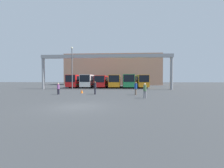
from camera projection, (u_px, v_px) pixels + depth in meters
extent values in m
plane|color=#2D3033|center=(77.00, 107.00, 11.42)|extent=(200.00, 200.00, 0.00)
cube|color=tan|center=(113.00, 70.00, 59.50)|extent=(35.67, 12.00, 11.46)
cylinder|color=gray|center=(43.00, 74.00, 32.33)|extent=(0.60, 0.60, 6.61)
cylinder|color=gray|center=(172.00, 73.00, 30.58)|extent=(0.60, 0.60, 6.61)
cube|color=gray|center=(106.00, 56.00, 31.34)|extent=(27.72, 0.80, 0.70)
cube|color=red|center=(78.00, 81.00, 40.06)|extent=(2.45, 12.25, 2.81)
cube|color=black|center=(70.00, 79.00, 33.95)|extent=(2.25, 0.06, 1.57)
cube|color=black|center=(78.00, 79.00, 40.04)|extent=(2.48, 10.41, 1.18)
cube|color=#268C4C|center=(78.00, 84.00, 40.08)|extent=(2.48, 11.64, 0.24)
cylinder|color=black|center=(70.00, 86.00, 36.74)|extent=(0.28, 1.08, 1.08)
cylinder|color=black|center=(78.00, 86.00, 36.60)|extent=(0.28, 1.08, 1.08)
cylinder|color=black|center=(78.00, 85.00, 43.58)|extent=(0.28, 1.08, 1.08)
cylinder|color=black|center=(85.00, 85.00, 43.45)|extent=(0.28, 1.08, 1.08)
cube|color=silver|center=(90.00, 81.00, 39.42)|extent=(2.50, 11.41, 2.84)
cube|color=black|center=(85.00, 78.00, 33.74)|extent=(2.30, 0.06, 1.59)
cube|color=black|center=(90.00, 79.00, 39.41)|extent=(2.53, 9.70, 1.19)
cube|color=red|center=(90.00, 84.00, 39.45)|extent=(2.53, 10.84, 0.24)
cylinder|color=black|center=(83.00, 86.00, 36.35)|extent=(0.28, 0.99, 0.99)
cylinder|color=black|center=(92.00, 86.00, 36.21)|extent=(0.28, 0.99, 0.99)
cylinder|color=black|center=(89.00, 85.00, 42.72)|extent=(0.28, 0.99, 0.99)
cylinder|color=black|center=(96.00, 85.00, 42.58)|extent=(0.28, 0.99, 0.99)
cube|color=red|center=(102.00, 81.00, 39.23)|extent=(2.53, 11.44, 2.63)
cube|color=black|center=(99.00, 79.00, 33.53)|extent=(2.33, 0.06, 1.47)
cube|color=black|center=(102.00, 79.00, 39.21)|extent=(2.56, 9.72, 1.10)
cube|color=#268C4C|center=(102.00, 84.00, 39.25)|extent=(2.56, 10.87, 0.24)
cylinder|color=black|center=(96.00, 86.00, 36.14)|extent=(0.28, 1.07, 1.07)
cylinder|color=black|center=(105.00, 86.00, 36.00)|extent=(0.28, 1.07, 1.07)
cylinder|color=black|center=(100.00, 85.00, 42.53)|extent=(0.28, 1.07, 1.07)
cylinder|color=black|center=(108.00, 85.00, 42.39)|extent=(0.28, 1.07, 1.07)
cube|color=orange|center=(115.00, 81.00, 39.29)|extent=(2.58, 12.01, 2.78)
cube|color=black|center=(114.00, 79.00, 33.31)|extent=(2.37, 0.06, 1.56)
cube|color=black|center=(115.00, 79.00, 39.28)|extent=(2.61, 10.20, 1.17)
cube|color=red|center=(115.00, 84.00, 39.32)|extent=(2.61, 11.41, 0.24)
cylinder|color=black|center=(110.00, 86.00, 36.05)|extent=(0.28, 0.97, 0.97)
cylinder|color=black|center=(119.00, 86.00, 35.91)|extent=(0.28, 0.97, 0.97)
cylinder|color=black|center=(112.00, 85.00, 42.76)|extent=(0.28, 0.97, 0.97)
cylinder|color=black|center=(120.00, 85.00, 42.61)|extent=(0.28, 0.97, 0.97)
cube|color=#268C4C|center=(128.00, 80.00, 39.21)|extent=(2.58, 12.27, 2.89)
cube|color=black|center=(129.00, 78.00, 33.09)|extent=(2.38, 0.06, 1.62)
cube|color=black|center=(128.00, 78.00, 39.19)|extent=(2.61, 10.43, 1.22)
cube|color=red|center=(128.00, 84.00, 39.24)|extent=(2.61, 11.66, 0.24)
cylinder|color=black|center=(124.00, 86.00, 35.90)|extent=(0.28, 1.04, 1.04)
cylinder|color=black|center=(133.00, 86.00, 35.75)|extent=(0.28, 1.04, 1.04)
cylinder|color=black|center=(123.00, 85.00, 42.75)|extent=(0.28, 1.04, 1.04)
cylinder|color=black|center=(131.00, 85.00, 42.60)|extent=(0.28, 1.04, 1.04)
cube|color=orange|center=(141.00, 81.00, 38.88)|extent=(2.41, 12.04, 2.78)
cube|color=black|center=(144.00, 79.00, 32.88)|extent=(2.21, 0.06, 1.56)
cube|color=black|center=(141.00, 79.00, 38.87)|extent=(2.44, 10.23, 1.17)
cube|color=orange|center=(141.00, 84.00, 38.91)|extent=(2.44, 11.43, 0.24)
cylinder|color=black|center=(138.00, 86.00, 35.63)|extent=(0.28, 0.98, 0.98)
cylinder|color=black|center=(147.00, 86.00, 35.49)|extent=(0.28, 0.98, 0.98)
cylinder|color=black|center=(135.00, 85.00, 42.35)|extent=(0.28, 0.98, 0.98)
cylinder|color=black|center=(143.00, 85.00, 42.21)|extent=(0.28, 0.98, 0.98)
cylinder|color=black|center=(58.00, 92.00, 20.54)|extent=(0.17, 0.17, 0.75)
cylinder|color=black|center=(59.00, 92.00, 20.66)|extent=(0.17, 0.17, 0.75)
cylinder|color=#8C4C8C|center=(58.00, 87.00, 20.58)|extent=(0.33, 0.33, 0.62)
sphere|color=tan|center=(58.00, 84.00, 20.57)|extent=(0.20, 0.20, 0.20)
cylinder|color=brown|center=(136.00, 92.00, 19.92)|extent=(0.19, 0.19, 0.83)
cylinder|color=brown|center=(136.00, 92.00, 20.07)|extent=(0.19, 0.19, 0.83)
cylinder|color=navy|center=(136.00, 86.00, 19.97)|extent=(0.36, 0.36, 0.69)
sphere|color=#8C6647|center=(136.00, 83.00, 19.96)|extent=(0.23, 0.23, 0.23)
cylinder|color=black|center=(95.00, 91.00, 20.85)|extent=(0.20, 0.20, 0.85)
cylinder|color=black|center=(95.00, 91.00, 20.68)|extent=(0.20, 0.20, 0.85)
cylinder|color=black|center=(95.00, 86.00, 20.74)|extent=(0.37, 0.37, 0.71)
sphere|color=brown|center=(95.00, 82.00, 20.73)|extent=(0.23, 0.23, 0.23)
cylinder|color=gray|center=(144.00, 95.00, 16.44)|extent=(0.18, 0.18, 0.79)
cylinder|color=gray|center=(146.00, 95.00, 16.44)|extent=(0.18, 0.18, 0.79)
cylinder|color=#4C724C|center=(145.00, 88.00, 16.42)|extent=(0.35, 0.35, 0.66)
sphere|color=beige|center=(145.00, 84.00, 16.41)|extent=(0.21, 0.21, 0.21)
cone|color=orange|center=(82.00, 91.00, 22.60)|extent=(0.37, 0.37, 0.58)
cylinder|color=#595B60|center=(72.00, 69.00, 31.18)|extent=(0.20, 0.20, 8.48)
sphere|color=beige|center=(72.00, 48.00, 31.04)|extent=(0.36, 0.36, 0.36)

